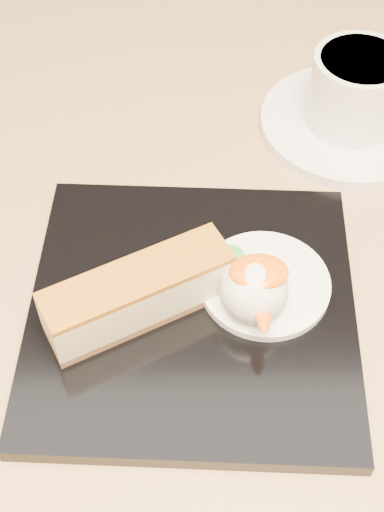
{
  "coord_description": "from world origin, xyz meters",
  "views": [
    {
      "loc": [
        0.01,
        -0.3,
        1.13
      ],
      "look_at": [
        0.01,
        -0.01,
        0.76
      ],
      "focal_mm": 50.0,
      "sensor_mm": 36.0,
      "label": 1
    }
  ],
  "objects_px": {
    "dessert_plate": "(192,310)",
    "saucer": "(348,124)",
    "coffee_cup": "(358,89)",
    "table": "(179,386)",
    "cheesecake": "(138,294)",
    "ice_cream_scoop": "(254,290)"
  },
  "relations": [
    {
      "from": "coffee_cup",
      "to": "table",
      "type": "bearing_deg",
      "value": -108.38
    },
    {
      "from": "cheesecake",
      "to": "coffee_cup",
      "type": "xyz_separation_m",
      "value": [
        0.17,
        0.19,
        0.01
      ]
    },
    {
      "from": "table",
      "to": "dessert_plate",
      "type": "distance_m",
      "value": 0.16
    },
    {
      "from": "cheesecake",
      "to": "coffee_cup",
      "type": "bearing_deg",
      "value": 21.58
    },
    {
      "from": "saucer",
      "to": "ice_cream_scoop",
      "type": "bearing_deg",
      "value": -115.79
    },
    {
      "from": "table",
      "to": "cheesecake",
      "type": "height_order",
      "value": "cheesecake"
    },
    {
      "from": "ice_cream_scoop",
      "to": "dessert_plate",
      "type": "bearing_deg",
      "value": 172.87
    },
    {
      "from": "table",
      "to": "cheesecake",
      "type": "bearing_deg",
      "value": -125.27
    },
    {
      "from": "ice_cream_scoop",
      "to": "coffee_cup",
      "type": "height_order",
      "value": "coffee_cup"
    },
    {
      "from": "ice_cream_scoop",
      "to": "saucer",
      "type": "xyz_separation_m",
      "value": [
        0.09,
        0.2,
        -0.03
      ]
    },
    {
      "from": "table",
      "to": "saucer",
      "type": "distance_m",
      "value": 0.27
    },
    {
      "from": "dessert_plate",
      "to": "saucer",
      "type": "distance_m",
      "value": 0.23
    },
    {
      "from": "dessert_plate",
      "to": "coffee_cup",
      "type": "relative_size",
      "value": 2.26
    },
    {
      "from": "dessert_plate",
      "to": "ice_cream_scoop",
      "type": "xyz_separation_m",
      "value": [
        0.04,
        -0.0,
        0.03
      ]
    },
    {
      "from": "cheesecake",
      "to": "ice_cream_scoop",
      "type": "relative_size",
      "value": 2.82
    },
    {
      "from": "cheesecake",
      "to": "saucer",
      "type": "distance_m",
      "value": 0.26
    },
    {
      "from": "table",
      "to": "cheesecake",
      "type": "xyz_separation_m",
      "value": [
        -0.02,
        -0.03,
        0.19
      ]
    },
    {
      "from": "table",
      "to": "saucer",
      "type": "height_order",
      "value": "saucer"
    },
    {
      "from": "ice_cream_scoop",
      "to": "saucer",
      "type": "bearing_deg",
      "value": 64.21
    },
    {
      "from": "ice_cream_scoop",
      "to": "coffee_cup",
      "type": "distance_m",
      "value": 0.22
    },
    {
      "from": "dessert_plate",
      "to": "table",
      "type": "bearing_deg",
      "value": 111.96
    },
    {
      "from": "cheesecake",
      "to": "coffee_cup",
      "type": "height_order",
      "value": "coffee_cup"
    }
  ]
}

